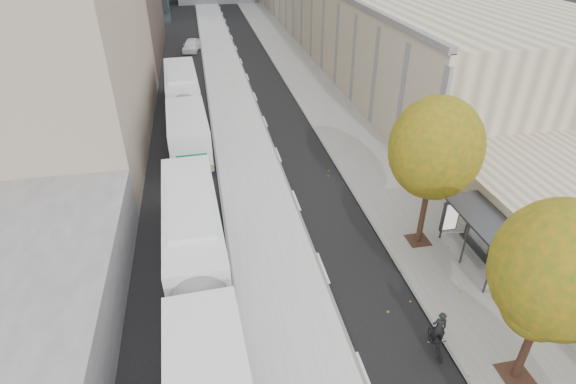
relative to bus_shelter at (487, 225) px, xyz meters
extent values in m
cube|color=#B3B3B3|center=(-9.56, 24.04, -2.11)|extent=(4.25, 150.00, 0.15)
cube|color=gray|center=(-1.56, 24.04, -2.15)|extent=(4.75, 150.00, 0.08)
cube|color=#383A3F|center=(-0.19, 0.04, 0.37)|extent=(1.90, 4.40, 0.10)
cylinder|color=#383A3F|center=(-0.89, -1.96, -0.91)|extent=(0.10, 0.10, 2.40)
cube|color=silver|center=(0.53, 0.04, -0.86)|extent=(0.04, 4.00, 2.10)
cylinder|color=black|center=(-2.09, -5.96, -0.56)|extent=(0.28, 0.28, 3.11)
sphere|color=#2E5015|center=(-2.09, -5.96, 2.86)|extent=(4.00, 4.00, 4.00)
cylinder|color=black|center=(-2.09, 2.04, -0.49)|extent=(0.28, 0.28, 3.24)
sphere|color=#2E5015|center=(-2.09, 2.04, 3.08)|extent=(4.20, 4.20, 4.20)
cube|color=silver|center=(-13.03, -0.57, -0.74)|extent=(3.23, 17.47, 2.90)
cube|color=black|center=(-13.03, -0.57, -0.21)|extent=(3.26, 16.78, 1.00)
cube|color=silver|center=(-13.54, 19.67, -0.70)|extent=(3.41, 17.92, 2.97)
cube|color=black|center=(-13.54, 19.67, -0.16)|extent=(3.43, 17.21, 1.03)
cube|color=#017B4D|center=(-13.54, 10.79, -1.05)|extent=(1.88, 0.15, 1.15)
imported|color=black|center=(-4.41, -4.33, -1.72)|extent=(0.65, 1.60, 0.93)
imported|color=black|center=(-4.41, -4.33, -0.99)|extent=(0.62, 0.45, 1.57)
sphere|color=#317C36|center=(-4.41, -4.33, -0.40)|extent=(0.24, 0.24, 0.24)
imported|color=white|center=(-12.78, 42.49, -1.45)|extent=(2.54, 4.57, 1.47)
camera|label=1|loc=(-12.10, -14.45, 11.96)|focal=28.00mm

